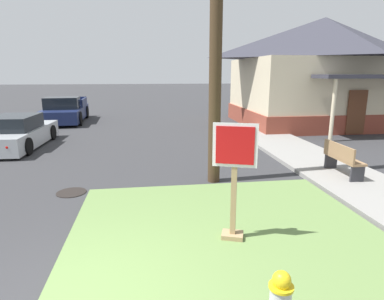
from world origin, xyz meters
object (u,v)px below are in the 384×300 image
(stop_sign, at_px, (234,185))
(street_bench, at_px, (342,158))
(parked_sedan_silver, at_px, (18,133))
(manhole_cover, at_px, (71,192))
(pickup_truck_navy, at_px, (65,111))

(stop_sign, bearing_deg, street_bench, 37.51)
(parked_sedan_silver, bearing_deg, stop_sign, -52.44)
(manhole_cover, relative_size, parked_sedan_silver, 0.16)
(manhole_cover, xyz_separation_m, parked_sedan_silver, (-3.06, 5.37, 0.53))
(stop_sign, distance_m, street_bench, 4.82)
(parked_sedan_silver, xyz_separation_m, pickup_truck_navy, (0.26, 6.57, 0.07))
(manhole_cover, height_order, parked_sedan_silver, parked_sedan_silver)
(manhole_cover, distance_m, street_bench, 7.06)
(manhole_cover, bearing_deg, pickup_truck_navy, 103.18)
(manhole_cover, bearing_deg, street_bench, 0.87)
(manhole_cover, distance_m, pickup_truck_navy, 12.28)
(stop_sign, height_order, pickup_truck_navy, stop_sign)
(stop_sign, relative_size, street_bench, 1.40)
(stop_sign, height_order, street_bench, stop_sign)
(stop_sign, height_order, parked_sedan_silver, stop_sign)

